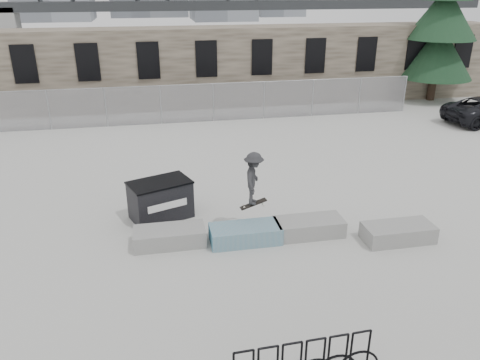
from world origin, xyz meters
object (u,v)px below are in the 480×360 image
object	(u,v)px
planter_offset	(398,232)
planter_center_right	(309,226)
planter_far_left	(170,236)
planter_center_left	(245,233)
dumpster	(161,200)
spruce_tree	(443,18)
skateboarder	(254,179)

from	to	relation	value
planter_offset	planter_center_right	bearing A→B (deg)	161.18
planter_far_left	planter_offset	xyz separation A→B (m)	(6.44, -1.03, 0.00)
planter_center_left	dumpster	size ratio (longest dim) A/B	0.94
planter_far_left	spruce_tree	world-z (taller)	spruce_tree
planter_center_right	dumpster	world-z (taller)	dumpster
planter_offset	planter_center_left	bearing A→B (deg)	169.94
spruce_tree	planter_offset	bearing A→B (deg)	-124.19
skateboarder	dumpster	bearing A→B (deg)	78.57
planter_center_left	skateboarder	size ratio (longest dim) A/B	1.19
planter_center_left	dumpster	distance (m)	3.05
planter_far_left	planter_offset	world-z (taller)	same
planter_offset	dumpster	bearing A→B (deg)	157.42
skateboarder	planter_far_left	bearing A→B (deg)	113.22
planter_far_left	dumpster	xyz separation A→B (m)	(-0.17, 1.72, 0.35)
planter_center_right	spruce_tree	bearing A→B (deg)	48.75
planter_offset	spruce_tree	world-z (taller)	spruce_tree
spruce_tree	skateboarder	distance (m)	20.92
planter_far_left	planter_center_right	xyz separation A→B (m)	(4.04, -0.21, 0.00)
planter_center_left	planter_center_right	bearing A→B (deg)	1.56
spruce_tree	skateboarder	xyz separation A→B (m)	(-14.69, -14.55, -3.16)
planter_center_left	planter_center_right	distance (m)	1.92
planter_center_left	skateboarder	xyz separation A→B (m)	(0.33, 0.45, 1.48)
dumpster	planter_center_left	bearing A→B (deg)	-61.35
planter_far_left	planter_center_left	world-z (taller)	same
planter_far_left	planter_offset	bearing A→B (deg)	-9.08
planter_center_right	dumpster	xyz separation A→B (m)	(-4.21, 1.93, 0.35)
planter_offset	spruce_tree	bearing A→B (deg)	55.81
planter_center_right	skateboarder	bearing A→B (deg)	165.81
planter_center_left	planter_offset	xyz separation A→B (m)	(4.31, -0.76, 0.00)
planter_offset	dumpster	size ratio (longest dim) A/B	0.94
planter_center_right	planter_offset	xyz separation A→B (m)	(2.40, -0.82, 0.00)
dumpster	planter_offset	bearing A→B (deg)	-43.09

